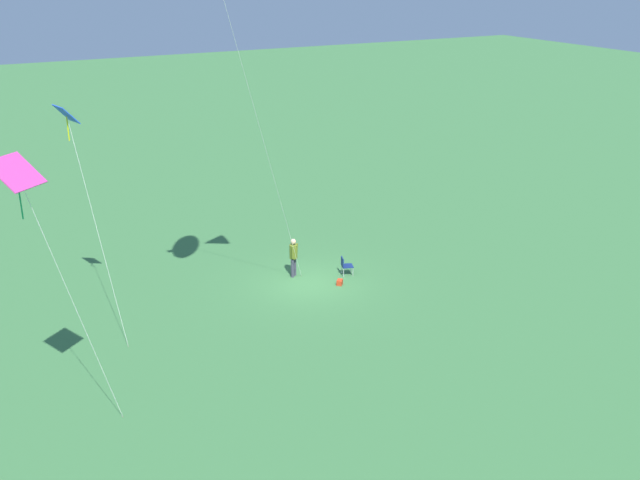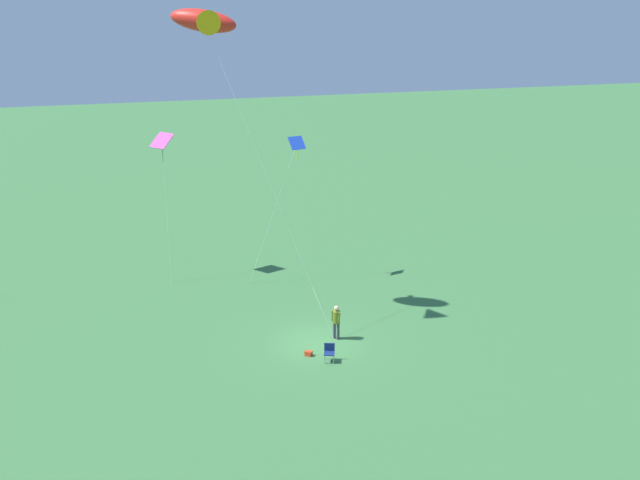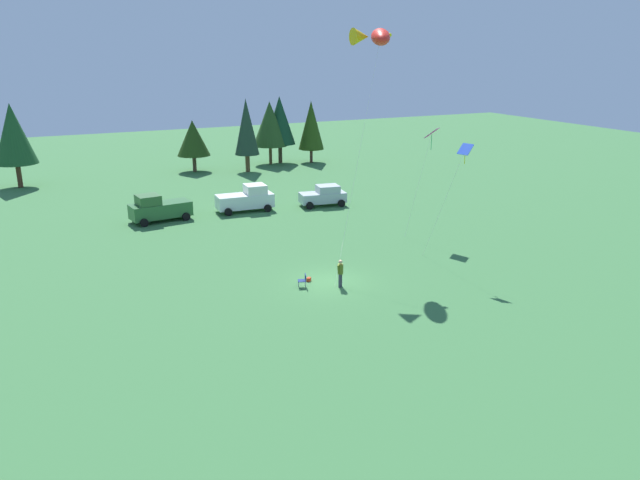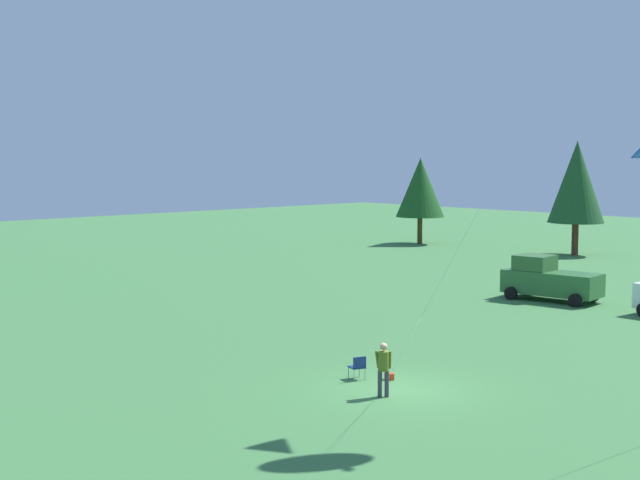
% 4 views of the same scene
% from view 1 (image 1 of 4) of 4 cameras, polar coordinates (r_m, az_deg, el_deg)
% --- Properties ---
extents(ground_plane, '(160.00, 160.00, 0.00)m').
position_cam_1_polar(ground_plane, '(32.07, -0.82, -3.31)').
color(ground_plane, '#3A723D').
extents(person_kite_flyer, '(0.52, 0.48, 1.74)m').
position_cam_1_polar(person_kite_flyer, '(32.38, -2.03, -1.11)').
color(person_kite_flyer, '#3B3A4B').
rests_on(person_kite_flyer, ground).
extents(folding_chair, '(0.61, 0.61, 0.82)m').
position_cam_1_polar(folding_chair, '(32.71, 1.94, -1.89)').
color(folding_chair, navy).
rests_on(folding_chair, ground).
extents(backpack_on_grass, '(0.38, 0.39, 0.22)m').
position_cam_1_polar(backpack_on_grass, '(31.90, 1.51, -3.23)').
color(backpack_on_grass, red).
rests_on(backpack_on_grass, ground).
extents(kite_diamond_blue, '(1.10, 3.58, 8.24)m').
position_cam_1_polar(kite_diamond_blue, '(28.05, -18.66, 8.60)').
color(kite_diamond_blue, blue).
rests_on(kite_diamond_blue, ground).
extents(kite_diamond_rainbow, '(2.73, 1.45, 8.30)m').
position_cam_1_polar(kite_diamond_rainbow, '(20.75, -22.02, 4.45)').
color(kite_diamond_rainbow, '#D9399A').
rests_on(kite_diamond_rainbow, ground).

